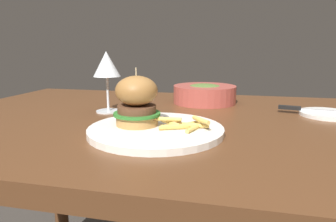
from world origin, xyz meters
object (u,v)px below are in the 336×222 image
(main_plate, at_px, (156,130))
(bread_plate, at_px, (328,114))
(burger_sandwich, at_px, (137,101))
(soup_bowl, at_px, (205,94))
(wine_glass, at_px, (107,66))
(table_knife, at_px, (308,109))

(main_plate, distance_m, bread_plate, 0.49)
(burger_sandwich, distance_m, soup_bowl, 0.39)
(burger_sandwich, xyz_separation_m, wine_glass, (-0.15, 0.17, 0.06))
(wine_glass, distance_m, table_knife, 0.57)
(main_plate, xyz_separation_m, table_knife, (0.36, 0.28, 0.01))
(main_plate, height_order, burger_sandwich, burger_sandwich)
(burger_sandwich, relative_size, wine_glass, 0.73)
(main_plate, bearing_deg, table_knife, 37.14)
(wine_glass, bearing_deg, burger_sandwich, -49.75)
(bread_plate, bearing_deg, main_plate, -147.06)
(burger_sandwich, relative_size, table_knife, 0.65)
(main_plate, height_order, bread_plate, main_plate)
(soup_bowl, bearing_deg, table_knife, -20.22)
(bread_plate, xyz_separation_m, table_knife, (-0.05, 0.01, 0.01))
(burger_sandwich, bearing_deg, main_plate, -10.93)
(soup_bowl, bearing_deg, wine_glass, -141.20)
(bread_plate, distance_m, table_knife, 0.05)
(main_plate, distance_m, soup_bowl, 0.39)
(burger_sandwich, height_order, table_knife, burger_sandwich)
(wine_glass, height_order, table_knife, wine_glass)
(main_plate, distance_m, table_knife, 0.46)
(burger_sandwich, height_order, soup_bowl, burger_sandwich)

